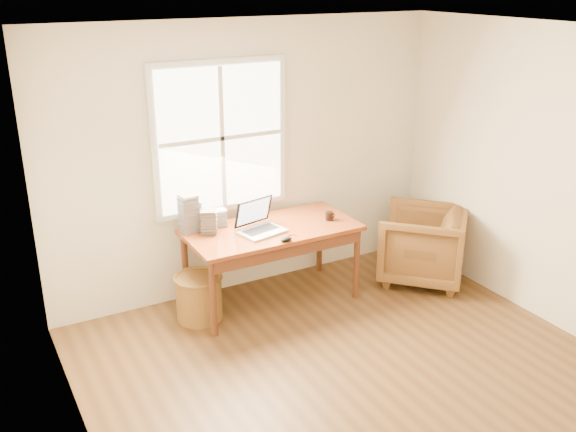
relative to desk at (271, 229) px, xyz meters
The scene contains 11 objects.
room_shell 1.74m from the desk, 90.77° to the right, with size 4.04×4.54×2.64m.
desk is the anchor object (origin of this frame).
armchair 1.62m from the desk, 12.08° to the right, with size 0.80×0.83×0.75m, color brown.
wicker_stool 0.91m from the desk, behind, with size 0.41×0.41×0.41m, color brown.
laptop 0.24m from the desk, 149.79° to the right, with size 0.44×0.46×0.33m, color silver, non-canonical shape.
mouse 0.36m from the desk, 95.99° to the right, with size 0.11×0.07×0.04m, color black.
coffee_mug 0.58m from the desk, ahead, with size 0.07×0.07×0.08m, color black.
cd_stack_a 0.73m from the desk, 151.97° to the left, with size 0.13×0.12×0.26m, color silver.
cd_stack_b 0.59m from the desk, 164.82° to the left, with size 0.14×0.12×0.22m, color #28282D.
cd_stack_c 0.77m from the desk, 158.49° to the left, with size 0.15×0.14×0.35m, color #A2A3AF.
cd_stack_d 0.50m from the desk, 146.23° to the left, with size 0.13×0.11×0.16m, color silver.
Camera 1 is at (-2.52, -3.11, 2.96)m, focal length 40.00 mm.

